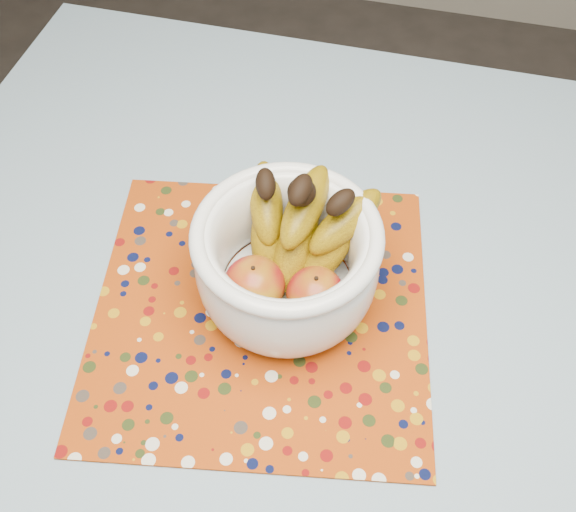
% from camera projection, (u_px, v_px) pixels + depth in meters
% --- Properties ---
extents(table, '(1.20, 1.20, 0.75)m').
position_uv_depth(table, '(331.00, 423.00, 0.87)').
color(table, brown).
rests_on(table, ground).
extents(tablecloth, '(1.32, 1.32, 0.01)m').
position_uv_depth(tablecloth, '(334.00, 396.00, 0.80)').
color(tablecloth, slate).
rests_on(tablecloth, table).
extents(placemat, '(0.49, 0.49, 0.00)m').
position_uv_depth(placemat, '(261.00, 309.00, 0.86)').
color(placemat, '#983508').
rests_on(placemat, tablecloth).
extents(fruit_bowl, '(0.25, 0.24, 0.19)m').
position_uv_depth(fruit_bowl, '(292.00, 251.00, 0.81)').
color(fruit_bowl, white).
rests_on(fruit_bowl, placemat).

